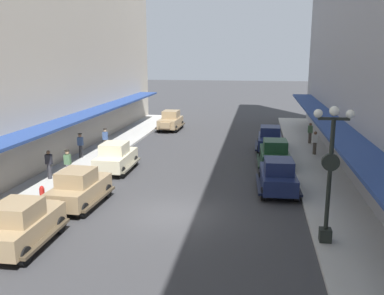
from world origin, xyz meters
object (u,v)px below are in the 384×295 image
parked_car_3 (21,223)px  pedestrian_0 (49,164)px  parked_car_6 (270,139)px  parked_car_0 (275,153)px  pedestrian_4 (315,143)px  parked_car_2 (116,157)px  lamp_post_with_clock (330,169)px  parked_car_4 (171,120)px  pedestrian_1 (310,133)px  parked_car_1 (278,175)px  parked_car_5 (79,187)px  pedestrian_2 (80,145)px  pedestrian_5 (105,139)px  pedestrian_3 (68,164)px  fire_hydrant (42,194)px

parked_car_3 → pedestrian_0: 8.58m
parked_car_6 → pedestrian_0: parked_car_6 is taller
pedestrian_0 → parked_car_0: bearing=21.4°
parked_car_3 → pedestrian_4: parked_car_3 is taller
parked_car_2 → lamp_post_with_clock: lamp_post_with_clock is taller
parked_car_4 → parked_car_2: bearing=-91.3°
pedestrian_1 → parked_car_1: bearing=-103.6°
parked_car_5 → pedestrian_4: (12.30, 12.09, 0.05)m
lamp_post_with_clock → pedestrian_1: size_ratio=3.15×
parked_car_3 → parked_car_4: bearing=89.2°
pedestrian_2 → pedestrian_1: bearing=24.5°
lamp_post_with_clock → pedestrian_2: (-14.63, 11.11, -1.97)m
parked_car_1 → parked_car_6: 9.74m
parked_car_1 → pedestrian_5: (-12.10, 7.21, 0.07)m
parked_car_1 → pedestrian_1: bearing=76.4°
parked_car_3 → parked_car_6: bearing=61.8°
parked_car_5 → pedestrian_4: parked_car_5 is taller
parked_car_6 → pedestrian_5: (-11.91, -2.52, 0.07)m
parked_car_1 → pedestrian_1: size_ratio=2.63×
parked_car_4 → parked_car_0: bearing=-52.8°
parked_car_1 → parked_car_5: size_ratio=1.00×
parked_car_2 → lamp_post_with_clock: bearing=-37.4°
pedestrian_3 → parked_car_3: bearing=-76.2°
parked_car_0 → parked_car_2: same height
parked_car_6 → fire_hydrant: size_ratio=5.21×
parked_car_2 → parked_car_3: bearing=-90.1°
parked_car_0 → parked_car_1: size_ratio=1.00×
pedestrian_5 → parked_car_3: bearing=-81.1°
pedestrian_3 → pedestrian_4: pedestrian_3 is taller
parked_car_4 → pedestrian_4: size_ratio=2.62×
pedestrian_1 → lamp_post_with_clock: bearing=-94.6°
lamp_post_with_clock → pedestrian_5: bearing=135.8°
parked_car_5 → pedestrian_5: bearing=104.2°
pedestrian_0 → pedestrian_5: pedestrian_5 is taller
parked_car_4 → parked_car_5: same height
parked_car_3 → parked_car_4: 25.36m
pedestrian_0 → parked_car_4: bearing=78.9°
pedestrian_0 → pedestrian_1: (15.79, 12.40, 0.00)m
parked_car_2 → pedestrian_0: size_ratio=2.61×
parked_car_6 → pedestrian_4: bearing=-20.7°
parked_car_2 → lamp_post_with_clock: (11.24, -8.59, 2.04)m
parked_car_1 → pedestrian_2: (-13.09, 5.08, 0.07)m
parked_car_0 → pedestrian_2: bearing=179.7°
parked_car_5 → parked_car_1: bearing=20.6°
parked_car_4 → pedestrian_4: 15.12m
parked_car_0 → pedestrian_1: parked_car_0 is taller
pedestrian_2 → pedestrian_5: (1.00, 2.13, 0.00)m
parked_car_4 → parked_car_6: size_ratio=1.00×
pedestrian_4 → pedestrian_5: bearing=-174.9°
pedestrian_3 → fire_hydrant: bearing=-82.7°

